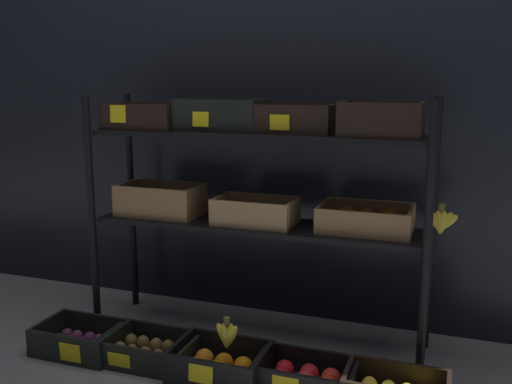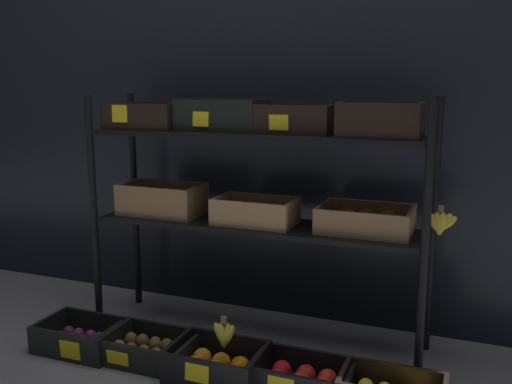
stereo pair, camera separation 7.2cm
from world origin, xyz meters
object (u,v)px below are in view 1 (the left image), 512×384
at_px(display_rack, 256,174).
at_px(crate_ground_kiwi, 150,351).
at_px(crate_ground_plum, 81,342).
at_px(banana_bunch_loose, 227,335).
at_px(crate_ground_apple_red, 306,378).
at_px(crate_ground_orange, 220,367).

height_order(display_rack, crate_ground_kiwi, display_rack).
height_order(crate_ground_plum, banana_bunch_loose, banana_bunch_loose).
xyz_separation_m(crate_ground_plum, crate_ground_kiwi, (0.31, 0.02, 0.00)).
distance_m(display_rack, banana_bunch_loose, 0.67).
xyz_separation_m(crate_ground_kiwi, crate_ground_apple_red, (0.65, -0.00, 0.00)).
bearing_deg(display_rack, crate_ground_orange, -91.20).
bearing_deg(crate_ground_kiwi, display_rack, 47.07).
relative_size(crate_ground_orange, banana_bunch_loose, 2.85).
height_order(crate_ground_plum, crate_ground_apple_red, crate_ground_plum).
height_order(crate_ground_orange, banana_bunch_loose, banana_bunch_loose).
relative_size(display_rack, crate_ground_apple_red, 4.18).
distance_m(crate_ground_plum, crate_ground_orange, 0.63).
bearing_deg(crate_ground_orange, crate_ground_plum, 178.83).
xyz_separation_m(display_rack, banana_bunch_loose, (0.02, -0.39, -0.54)).
height_order(crate_ground_plum, crate_ground_orange, crate_ground_orange).
xyz_separation_m(crate_ground_plum, banana_bunch_loose, (0.67, -0.02, 0.14)).
bearing_deg(crate_ground_kiwi, crate_ground_orange, -6.31).
xyz_separation_m(display_rack, crate_ground_orange, (-0.01, -0.39, -0.68)).
bearing_deg(banana_bunch_loose, crate_ground_apple_red, 6.81).
xyz_separation_m(crate_ground_plum, crate_ground_apple_red, (0.96, 0.02, 0.00)).
xyz_separation_m(crate_ground_apple_red, banana_bunch_loose, (-0.29, -0.04, 0.14)).
relative_size(crate_ground_plum, banana_bunch_loose, 2.82).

